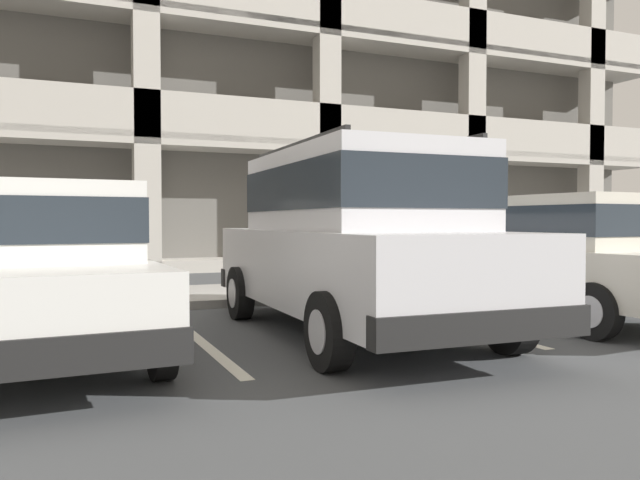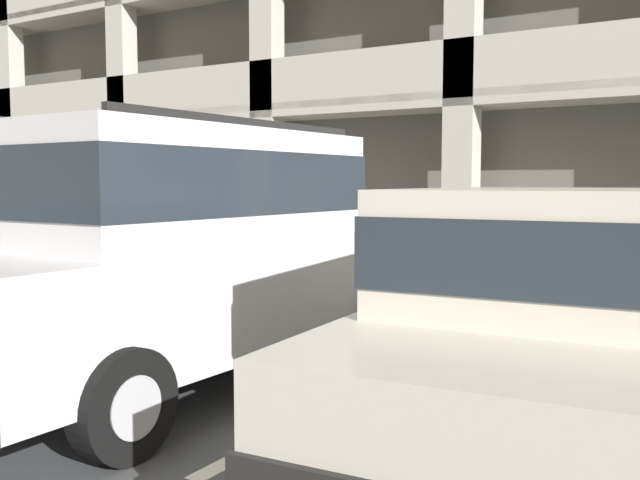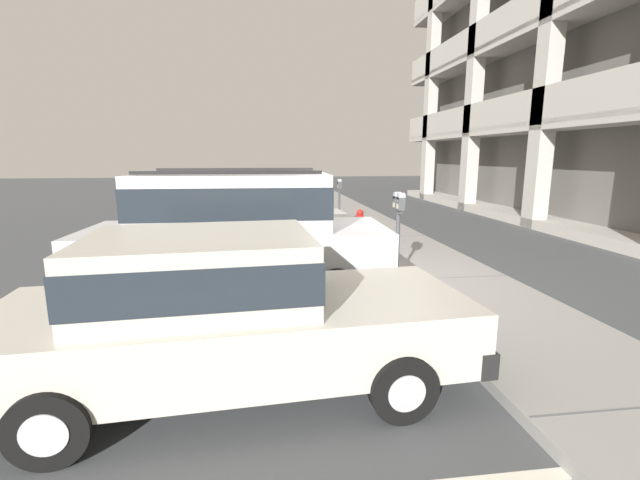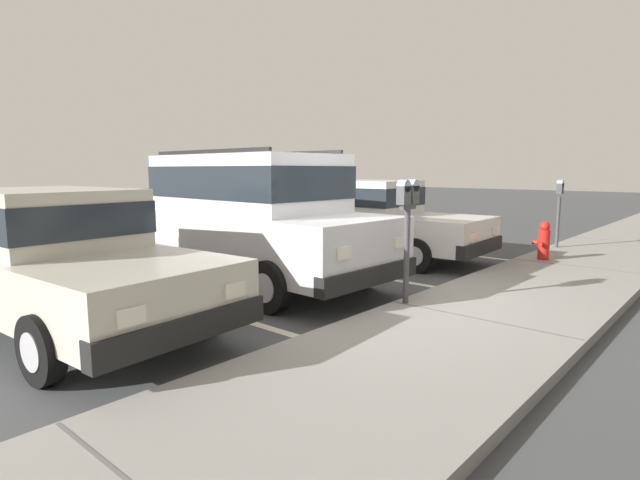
% 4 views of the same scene
% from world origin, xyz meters
% --- Properties ---
extents(ground_plane, '(80.00, 80.00, 0.10)m').
position_xyz_m(ground_plane, '(0.00, 0.00, -0.05)').
color(ground_plane, '#444749').
extents(sidewalk, '(40.00, 2.20, 0.12)m').
position_xyz_m(sidewalk, '(0.00, 1.30, 0.06)').
color(sidewalk, gray).
rests_on(sidewalk, ground_plane).
extents(parking_stall_lines, '(12.09, 4.80, 0.01)m').
position_xyz_m(parking_stall_lines, '(1.50, -1.40, 0.00)').
color(parking_stall_lines, silver).
rests_on(parking_stall_lines, ground_plane).
extents(silver_suv, '(2.10, 4.82, 2.03)m').
position_xyz_m(silver_suv, '(0.13, -2.35, 1.09)').
color(silver_suv, silver).
rests_on(silver_suv, ground_plane).
extents(dark_hatchback, '(2.05, 4.59, 1.54)m').
position_xyz_m(dark_hatchback, '(3.00, -2.31, 0.82)').
color(dark_hatchback, beige).
rests_on(dark_hatchback, ground_plane).
extents(parking_meter_near, '(0.35, 0.12, 1.52)m').
position_xyz_m(parking_meter_near, '(-0.05, 0.35, 1.25)').
color(parking_meter_near, '#47474C').
rests_on(parking_meter_near, sidewalk).
extents(parking_meter_far, '(0.15, 0.12, 1.42)m').
position_xyz_m(parking_meter_far, '(-6.03, 0.38, 1.06)').
color(parking_meter_far, '#47474C').
rests_on(parking_meter_far, sidewalk).
extents(fire_hydrant, '(0.30, 0.30, 0.70)m').
position_xyz_m(fire_hydrant, '(-4.30, 0.65, 0.46)').
color(fire_hydrant, red).
rests_on(fire_hydrant, sidewalk).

